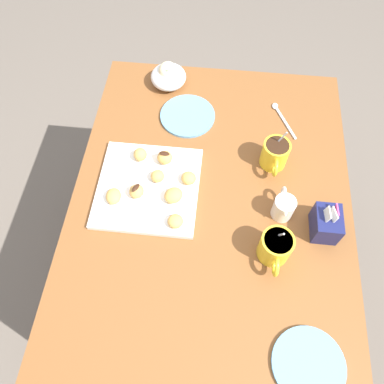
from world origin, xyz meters
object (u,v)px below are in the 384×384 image
Objects in this scene: coffee_mug_yellow_left at (275,154)px; beignet_3 at (157,176)px; beignet_5 at (140,154)px; pastry_plate_square at (148,187)px; coffee_mug_yellow_right at (275,247)px; dining_table at (209,218)px; beignet_4 at (175,221)px; beignet_2 at (165,157)px; saucer_sky_left at (187,116)px; beignet_0 at (189,178)px; cream_pitcher_white at (283,207)px; saucer_sky_right at (308,365)px; beignet_7 at (136,191)px; ice_cream_bowl at (168,76)px; beignet_1 at (173,195)px; beignet_6 at (113,196)px; sugar_caddy at (326,223)px.

coffee_mug_yellow_left reaches higher than beignet_3.
beignet_5 is at bearing -137.84° from beignet_3.
pastry_plate_square is 2.18× the size of coffee_mug_yellow_right.
coffee_mug_yellow_right is at bearing 49.60° from dining_table.
pastry_plate_square is 0.15m from beignet_4.
coffee_mug_yellow_left is 0.36m from beignet_3.
beignet_3 reaches higher than beignet_4.
pastry_plate_square is at bearing -22.18° from beignet_2.
beignet_2 and beignet_5 have the same top height.
beignet_0 is (0.26, 0.03, 0.03)m from saucer_sky_left.
cream_pitcher_white reaches higher than beignet_4.
saucer_sky_right is 4.11× the size of beignet_5.
beignet_7 is (0.06, -0.14, 0.00)m from beignet_0.
coffee_mug_yellow_left is at bearing 50.45° from ice_cream_bowl.
beignet_3 is (-0.03, 0.03, 0.02)m from pastry_plate_square.
pastry_plate_square is 0.09m from beignet_1.
beignet_7 reaches higher than saucer_sky_right.
beignet_1 is 0.08m from beignet_3.
beignet_3 reaches higher than pastry_plate_square.
beignet_1 is 0.08m from beignet_4.
beignet_3 is (0.26, -0.06, 0.03)m from saucer_sky_left.
cream_pitcher_white is at bearing 103.61° from beignet_4.
beignet_3 is (-0.07, -0.37, -0.01)m from cream_pitcher_white.
cream_pitcher_white reaches higher than beignet_3.
coffee_mug_yellow_right is 2.62× the size of beignet_6.
beignet_3 is (-0.19, -0.34, -0.02)m from coffee_mug_yellow_right.
coffee_mug_yellow_right is 0.32m from beignet_1.
sugar_caddy reaches higher than beignet_5.
beignet_2 reaches higher than beignet_6.
ice_cream_bowl is at bearing -176.76° from beignet_3.
beignet_2 reaches higher than saucer_sky_right.
beignet_2 is at bearing -13.42° from saucer_sky_left.
beignet_5 is at bearing -113.19° from beignet_0.
ice_cream_bowl is at bearing -174.03° from beignet_2.
coffee_mug_yellow_left is at bearing 107.13° from beignet_3.
coffee_mug_yellow_left is 0.74× the size of saucer_sky_left.
ice_cream_bowl is 0.41m from beignet_3.
coffee_mug_yellow_left is 2.60× the size of beignet_6.
dining_table is at bearing 63.73° from beignet_5.
beignet_5 is (0.04, -0.41, -0.01)m from coffee_mug_yellow_left.
ice_cream_bowl is (-0.30, -0.37, -0.01)m from coffee_mug_yellow_left.
beignet_6 is (0.15, -0.05, -0.00)m from beignet_5.
dining_table is at bearing 18.74° from saucer_sky_left.
dining_table is 24.77× the size of beignet_0.
saucer_sky_left is at bearing -137.12° from cream_pitcher_white.
beignet_4 is (0.24, -0.27, -0.02)m from coffee_mug_yellow_left.
beignet_4 is 0.84× the size of beignet_6.
coffee_mug_yellow_right reaches higher than beignet_5.
beignet_4 is (0.40, 0.01, 0.03)m from saucer_sky_left.
beignet_3 reaches higher than saucer_sky_right.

